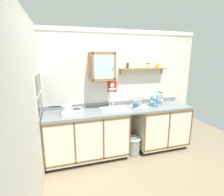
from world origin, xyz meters
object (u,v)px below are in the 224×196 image
object	(u,v)px
hot_plate_stove	(72,111)
warning_sign	(112,87)
bottle_detergent_teal_1	(152,101)
dish_rack	(139,105)
trash_bin	(133,146)
saucepan	(66,107)
bottle_water_blue_0	(158,100)
sink	(114,110)
wall_cabinet	(102,66)
bottle_juice_amber_2	(161,99)
mug	(135,106)

from	to	relation	value
hot_plate_stove	warning_sign	world-z (taller)	warning_sign
hot_plate_stove	bottle_detergent_teal_1	size ratio (longest dim) A/B	1.61
dish_rack	warning_sign	xyz separation A→B (m)	(-0.47, 0.26, 0.35)
warning_sign	trash_bin	bearing A→B (deg)	-53.21
dish_rack	saucepan	bearing A→B (deg)	179.95
bottle_water_blue_0	bottle_detergent_teal_1	world-z (taller)	bottle_water_blue_0
sink	trash_bin	world-z (taller)	sink
hot_plate_stove	saucepan	distance (m)	0.13
saucepan	trash_bin	size ratio (longest dim) A/B	1.09
dish_rack	wall_cabinet	size ratio (longest dim) A/B	0.68
bottle_detergent_teal_1	warning_sign	bearing A→B (deg)	160.27
sink	bottle_juice_amber_2	world-z (taller)	sink
hot_plate_stove	bottle_juice_amber_2	size ratio (longest dim) A/B	1.43
sink	mug	distance (m)	0.42
sink	warning_sign	world-z (taller)	warning_sign
sink	mug	size ratio (longest dim) A/B	4.15
bottle_juice_amber_2	mug	xyz separation A→B (m)	(-0.63, -0.11, -0.07)
wall_cabinet	trash_bin	xyz separation A→B (m)	(0.55, -0.26, -1.54)
sink	trash_bin	size ratio (longest dim) A/B	1.48
wall_cabinet	warning_sign	bearing A→B (deg)	32.86
saucepan	hot_plate_stove	bearing A→B (deg)	-15.03
bottle_detergent_teal_1	dish_rack	size ratio (longest dim) A/B	0.65
warning_sign	hot_plate_stove	bearing A→B (deg)	-160.74
warning_sign	trash_bin	distance (m)	1.24
saucepan	dish_rack	world-z (taller)	dish_rack
bottle_water_blue_0	trash_bin	size ratio (longest dim) A/B	0.89
bottle_water_blue_0	trash_bin	xyz separation A→B (m)	(-0.52, -0.03, -0.88)
bottle_water_blue_0	wall_cabinet	world-z (taller)	wall_cabinet
sink	bottle_juice_amber_2	distance (m)	1.05
bottle_detergent_teal_1	wall_cabinet	xyz separation A→B (m)	(-1.00, 0.12, 0.69)
sink	bottle_detergent_teal_1	size ratio (longest dim) A/B	2.28
saucepan	bottle_water_blue_0	distance (m)	1.75
saucepan	warning_sign	xyz separation A→B (m)	(0.92, 0.26, 0.28)
bottle_detergent_teal_1	mug	distance (m)	0.39
bottle_juice_amber_2	trash_bin	world-z (taller)	bottle_juice_amber_2
bottle_water_blue_0	trash_bin	distance (m)	1.02
sink	saucepan	world-z (taller)	sink
hot_plate_stove	dish_rack	world-z (taller)	dish_rack
saucepan	bottle_water_blue_0	bearing A→B (deg)	-4.10
mug	bottle_detergent_teal_1	bearing A→B (deg)	5.30
hot_plate_stove	trash_bin	bearing A→B (deg)	-6.35
bottle_juice_amber_2	trash_bin	xyz separation A→B (m)	(-0.69, -0.22, -0.86)
bottle_detergent_teal_1	warning_sign	world-z (taller)	warning_sign
bottle_detergent_teal_1	dish_rack	distance (m)	0.30
bottle_detergent_teal_1	bottle_water_blue_0	bearing A→B (deg)	-58.69
sink	wall_cabinet	size ratio (longest dim) A/B	1.02
bottle_detergent_teal_1	sink	bearing A→B (deg)	178.60
hot_plate_stove	sink	bearing A→B (deg)	2.50
bottle_water_blue_0	bottle_detergent_teal_1	bearing A→B (deg)	121.31
bottle_juice_amber_2	warning_sign	world-z (taller)	warning_sign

